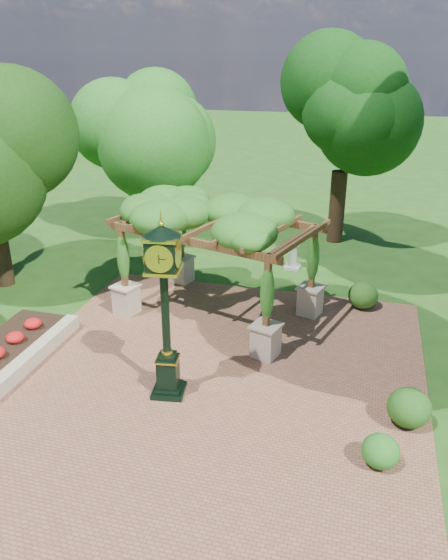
# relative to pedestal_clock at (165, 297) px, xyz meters

# --- Properties ---
(ground) EXTENTS (120.00, 120.00, 0.00)m
(ground) POSITION_rel_pedestal_clock_xyz_m (0.82, -0.62, -2.48)
(ground) COLOR #1E4714
(ground) RESTS_ON ground
(brick_plaza) EXTENTS (10.00, 12.00, 0.04)m
(brick_plaza) POSITION_rel_pedestal_clock_xyz_m (0.82, 0.38, -2.46)
(brick_plaza) COLOR brown
(brick_plaza) RESTS_ON ground
(border_wall) EXTENTS (0.35, 5.00, 0.40)m
(border_wall) POSITION_rel_pedestal_clock_xyz_m (-3.78, -0.12, -2.28)
(border_wall) COLOR #C6B793
(border_wall) RESTS_ON ground
(pedestal_clock) EXTENTS (0.93, 0.93, 4.14)m
(pedestal_clock) POSITION_rel_pedestal_clock_xyz_m (0.00, 0.00, 0.00)
(pedestal_clock) COLOR black
(pedestal_clock) RESTS_ON brick_plaza
(pergola) EXTENTS (6.20, 4.83, 3.43)m
(pergola) POSITION_rel_pedestal_clock_xyz_m (-0.01, 4.24, 0.34)
(pergola) COLOR #BBA88B
(pergola) RESTS_ON brick_plaza
(sundial) EXTENTS (0.59, 0.59, 0.98)m
(sundial) POSITION_rel_pedestal_clock_xyz_m (1.59, 8.54, -2.05)
(sundial) COLOR #97968E
(sundial) RESTS_ON ground
(shrub_front) EXTENTS (0.88, 0.88, 0.66)m
(shrub_front) POSITION_rel_pedestal_clock_xyz_m (4.73, -1.19, -2.11)
(shrub_front) COLOR #22621C
(shrub_front) RESTS_ON brick_plaza
(shrub_mid) EXTENTS (1.17, 1.17, 0.83)m
(shrub_mid) POSITION_rel_pedestal_clock_xyz_m (5.29, 0.24, -2.03)
(shrub_mid) COLOR #204E15
(shrub_mid) RESTS_ON brick_plaza
(shrub_back) EXTENTS (1.05, 1.05, 0.81)m
(shrub_back) POSITION_rel_pedestal_clock_xyz_m (4.16, 5.79, -2.04)
(shrub_back) COLOR #2B5919
(shrub_back) RESTS_ON brick_plaza
(tree_west_far) EXTENTS (4.13, 4.13, 6.78)m
(tree_west_far) POSITION_rel_pedestal_clock_xyz_m (-5.08, 11.05, 2.18)
(tree_west_far) COLOR black
(tree_west_far) RESTS_ON ground
(tree_north) EXTENTS (3.66, 3.66, 7.49)m
(tree_north) POSITION_rel_pedestal_clock_xyz_m (2.83, 12.02, 2.65)
(tree_north) COLOR #382316
(tree_north) RESTS_ON ground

